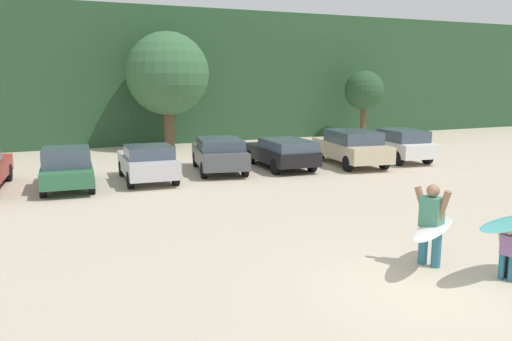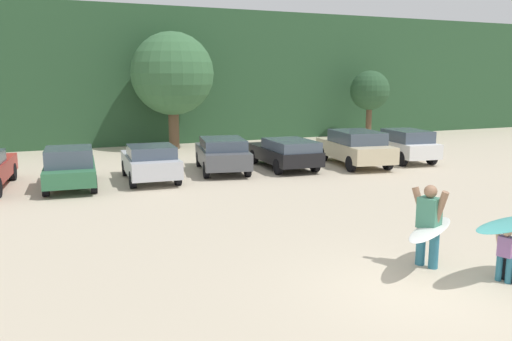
{
  "view_description": "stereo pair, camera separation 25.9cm",
  "coord_description": "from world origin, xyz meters",
  "px_view_note": "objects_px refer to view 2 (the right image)",
  "views": [
    {
      "loc": [
        -6.61,
        -7.13,
        3.95
      ],
      "look_at": [
        -0.65,
        6.35,
        1.31
      ],
      "focal_mm": 36.34,
      "sensor_mm": 36.0,
      "label": 1
    },
    {
      "loc": [
        -6.37,
        -7.23,
        3.95
      ],
      "look_at": [
        -0.65,
        6.35,
        1.31
      ],
      "focal_mm": 36.34,
      "sensor_mm": 36.0,
      "label": 2
    }
  ],
  "objects_px": {
    "parked_car_forest_green": "(70,167)",
    "parked_car_champagne": "(355,147)",
    "parked_car_black": "(285,152)",
    "parked_car_dark_gray": "(222,153)",
    "parked_car_silver": "(150,162)",
    "parked_car_white": "(403,144)",
    "surfboard_teal": "(510,224)",
    "surfboard_white": "(430,229)",
    "person_adult": "(429,221)",
    "person_child": "(505,252)"
  },
  "relations": [
    {
      "from": "parked_car_forest_green",
      "to": "parked_car_champagne",
      "type": "height_order",
      "value": "parked_car_champagne"
    },
    {
      "from": "parked_car_forest_green",
      "to": "parked_car_black",
      "type": "bearing_deg",
      "value": -81.54
    },
    {
      "from": "parked_car_dark_gray",
      "to": "parked_car_champagne",
      "type": "xyz_separation_m",
      "value": [
        6.1,
        -0.83,
        0.06
      ]
    },
    {
      "from": "parked_car_silver",
      "to": "parked_car_white",
      "type": "height_order",
      "value": "parked_car_white"
    },
    {
      "from": "parked_car_white",
      "to": "surfboard_teal",
      "type": "distance_m",
      "value": 15.05
    },
    {
      "from": "surfboard_white",
      "to": "person_adult",
      "type": "bearing_deg",
      "value": -152.1
    },
    {
      "from": "parked_car_silver",
      "to": "parked_car_white",
      "type": "distance_m",
      "value": 12.11
    },
    {
      "from": "parked_car_champagne",
      "to": "surfboard_white",
      "type": "bearing_deg",
      "value": 161.16
    },
    {
      "from": "parked_car_silver",
      "to": "surfboard_teal",
      "type": "xyz_separation_m",
      "value": [
        4.38,
        -12.83,
        0.42
      ]
    },
    {
      "from": "person_child",
      "to": "parked_car_champagne",
      "type": "bearing_deg",
      "value": -131.62
    },
    {
      "from": "parked_car_black",
      "to": "surfboard_white",
      "type": "xyz_separation_m",
      "value": [
        -2.61,
        -12.18,
        0.13
      ]
    },
    {
      "from": "parked_car_forest_green",
      "to": "person_child",
      "type": "relative_size",
      "value": 3.78
    },
    {
      "from": "parked_car_black",
      "to": "person_adult",
      "type": "xyz_separation_m",
      "value": [
        -2.53,
        -12.03,
        0.26
      ]
    },
    {
      "from": "surfboard_teal",
      "to": "person_adult",
      "type": "bearing_deg",
      "value": -66.81
    },
    {
      "from": "parked_car_forest_green",
      "to": "person_adult",
      "type": "bearing_deg",
      "value": -146.16
    },
    {
      "from": "parked_car_dark_gray",
      "to": "surfboard_teal",
      "type": "xyz_separation_m",
      "value": [
        1.16,
        -13.62,
        0.37
      ]
    },
    {
      "from": "parked_car_white",
      "to": "parked_car_black",
      "type": "bearing_deg",
      "value": 93.62
    },
    {
      "from": "parked_car_forest_green",
      "to": "person_child",
      "type": "bearing_deg",
      "value": -145.86
    },
    {
      "from": "parked_car_forest_green",
      "to": "parked_car_champagne",
      "type": "relative_size",
      "value": 0.85
    },
    {
      "from": "parked_car_silver",
      "to": "surfboard_white",
      "type": "height_order",
      "value": "parked_car_silver"
    },
    {
      "from": "parked_car_forest_green",
      "to": "parked_car_silver",
      "type": "bearing_deg",
      "value": -81.83
    },
    {
      "from": "person_child",
      "to": "surfboard_white",
      "type": "xyz_separation_m",
      "value": [
        -0.88,
        1.12,
        0.25
      ]
    },
    {
      "from": "parked_car_forest_green",
      "to": "surfboard_teal",
      "type": "bearing_deg",
      "value": -145.6
    },
    {
      "from": "parked_car_dark_gray",
      "to": "surfboard_teal",
      "type": "bearing_deg",
      "value": -164.25
    },
    {
      "from": "surfboard_white",
      "to": "parked_car_forest_green",
      "type": "bearing_deg",
      "value": -95.49
    },
    {
      "from": "parked_car_forest_green",
      "to": "parked_car_white",
      "type": "distance_m",
      "value": 15.06
    },
    {
      "from": "parked_car_silver",
      "to": "person_adult",
      "type": "xyz_separation_m",
      "value": [
        3.5,
        -11.57,
        0.25
      ]
    },
    {
      "from": "parked_car_champagne",
      "to": "person_adult",
      "type": "height_order",
      "value": "person_adult"
    },
    {
      "from": "parked_car_dark_gray",
      "to": "surfboard_teal",
      "type": "relative_size",
      "value": 2.1
    },
    {
      "from": "parked_car_dark_gray",
      "to": "surfboard_white",
      "type": "height_order",
      "value": "parked_car_dark_gray"
    },
    {
      "from": "parked_car_white",
      "to": "surfboard_white",
      "type": "height_order",
      "value": "parked_car_white"
    },
    {
      "from": "person_child",
      "to": "parked_car_silver",
      "type": "bearing_deg",
      "value": -91.67
    },
    {
      "from": "parked_car_forest_green",
      "to": "parked_car_champagne",
      "type": "distance_m",
      "value": 12.28
    },
    {
      "from": "parked_car_white",
      "to": "person_child",
      "type": "bearing_deg",
      "value": 156.0
    },
    {
      "from": "parked_car_silver",
      "to": "person_child",
      "type": "xyz_separation_m",
      "value": [
        4.31,
        -12.83,
        -0.13
      ]
    },
    {
      "from": "parked_car_forest_green",
      "to": "parked_car_black",
      "type": "distance_m",
      "value": 9.01
    },
    {
      "from": "parked_car_forest_green",
      "to": "parked_car_white",
      "type": "relative_size",
      "value": 0.94
    },
    {
      "from": "parked_car_forest_green",
      "to": "surfboard_white",
      "type": "bearing_deg",
      "value": -146.77
    },
    {
      "from": "parked_car_silver",
      "to": "parked_car_dark_gray",
      "type": "distance_m",
      "value": 3.32
    },
    {
      "from": "parked_car_black",
      "to": "surfboard_teal",
      "type": "height_order",
      "value": "parked_car_black"
    },
    {
      "from": "parked_car_black",
      "to": "surfboard_teal",
      "type": "relative_size",
      "value": 2.09
    },
    {
      "from": "parked_car_champagne",
      "to": "surfboard_teal",
      "type": "height_order",
      "value": "parked_car_champagne"
    },
    {
      "from": "parked_car_black",
      "to": "parked_car_champagne",
      "type": "relative_size",
      "value": 0.94
    },
    {
      "from": "parked_car_forest_green",
      "to": "surfboard_white",
      "type": "distance_m",
      "value": 13.16
    },
    {
      "from": "surfboard_white",
      "to": "person_child",
      "type": "bearing_deg",
      "value": 93.83
    },
    {
      "from": "parked_car_forest_green",
      "to": "parked_car_champagne",
      "type": "xyz_separation_m",
      "value": [
        12.28,
        0.17,
        0.08
      ]
    },
    {
      "from": "parked_car_forest_green",
      "to": "surfboard_white",
      "type": "relative_size",
      "value": 1.87
    },
    {
      "from": "parked_car_forest_green",
      "to": "parked_car_black",
      "type": "height_order",
      "value": "parked_car_forest_green"
    },
    {
      "from": "parked_car_dark_gray",
      "to": "person_child",
      "type": "relative_size",
      "value": 4.19
    },
    {
      "from": "person_child",
      "to": "surfboard_white",
      "type": "height_order",
      "value": "person_child"
    }
  ]
}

